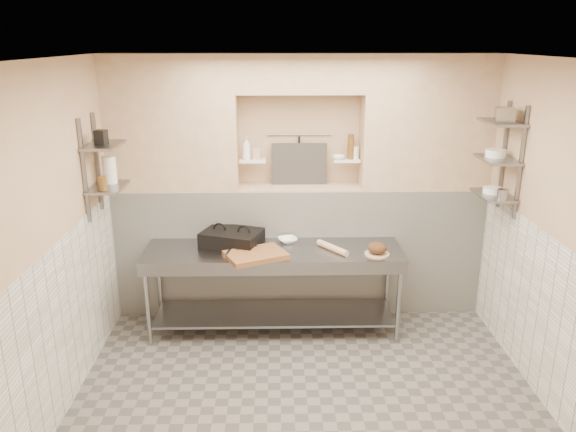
{
  "coord_description": "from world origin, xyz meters",
  "views": [
    {
      "loc": [
        -0.25,
        -4.11,
        2.94
      ],
      "look_at": [
        -0.14,
        0.9,
        1.35
      ],
      "focal_mm": 35.0,
      "sensor_mm": 36.0,
      "label": 1
    }
  ],
  "objects_px": {
    "panini_press": "(232,238)",
    "jug_left": "(110,170)",
    "mixing_bowl": "(288,240)",
    "bowl_alcove": "(338,157)",
    "cutting_board": "(256,255)",
    "bread_loaf": "(377,248)",
    "rolling_pin": "(332,248)",
    "prep_table": "(274,274)",
    "bottle_soap": "(246,148)"
  },
  "relations": [
    {
      "from": "bowl_alcove",
      "to": "mixing_bowl",
      "type": "bearing_deg",
      "value": -148.7
    },
    {
      "from": "panini_press",
      "to": "jug_left",
      "type": "bearing_deg",
      "value": -151.52
    },
    {
      "from": "panini_press",
      "to": "jug_left",
      "type": "relative_size",
      "value": 2.63
    },
    {
      "from": "bread_loaf",
      "to": "bottle_soap",
      "type": "height_order",
      "value": "bottle_soap"
    },
    {
      "from": "panini_press",
      "to": "jug_left",
      "type": "xyz_separation_m",
      "value": [
        -1.13,
        -0.17,
        0.76
      ]
    },
    {
      "from": "mixing_bowl",
      "to": "bowl_alcove",
      "type": "distance_m",
      "value": 1.03
    },
    {
      "from": "panini_press",
      "to": "rolling_pin",
      "type": "relative_size",
      "value": 1.63
    },
    {
      "from": "panini_press",
      "to": "mixing_bowl",
      "type": "relative_size",
      "value": 3.48
    },
    {
      "from": "cutting_board",
      "to": "jug_left",
      "type": "xyz_separation_m",
      "value": [
        -1.39,
        0.17,
        0.82
      ]
    },
    {
      "from": "mixing_bowl",
      "to": "jug_left",
      "type": "xyz_separation_m",
      "value": [
        -1.71,
        -0.25,
        0.82
      ]
    },
    {
      "from": "panini_press",
      "to": "bread_loaf",
      "type": "xyz_separation_m",
      "value": [
        1.45,
        -0.3,
        -0.01
      ]
    },
    {
      "from": "mixing_bowl",
      "to": "bowl_alcove",
      "type": "relative_size",
      "value": 1.45
    },
    {
      "from": "cutting_board",
      "to": "bread_loaf",
      "type": "height_order",
      "value": "bread_loaf"
    },
    {
      "from": "prep_table",
      "to": "panini_press",
      "type": "xyz_separation_m",
      "value": [
        -0.43,
        0.15,
        0.34
      ]
    },
    {
      "from": "cutting_board",
      "to": "bread_loaf",
      "type": "relative_size",
      "value": 2.96
    },
    {
      "from": "cutting_board",
      "to": "bottle_soap",
      "type": "distance_m",
      "value": 1.19
    },
    {
      "from": "panini_press",
      "to": "bowl_alcove",
      "type": "xyz_separation_m",
      "value": [
        1.12,
        0.41,
        0.76
      ]
    },
    {
      "from": "jug_left",
      "to": "cutting_board",
      "type": "bearing_deg",
      "value": -6.89
    },
    {
      "from": "panini_press",
      "to": "bowl_alcove",
      "type": "distance_m",
      "value": 1.41
    },
    {
      "from": "cutting_board",
      "to": "mixing_bowl",
      "type": "xyz_separation_m",
      "value": [
        0.32,
        0.42,
        -0.0
      ]
    },
    {
      "from": "mixing_bowl",
      "to": "bottle_soap",
      "type": "bearing_deg",
      "value": 141.0
    },
    {
      "from": "bottle_soap",
      "to": "bowl_alcove",
      "type": "relative_size",
      "value": 1.82
    },
    {
      "from": "prep_table",
      "to": "jug_left",
      "type": "distance_m",
      "value": 1.91
    },
    {
      "from": "bread_loaf",
      "to": "bowl_alcove",
      "type": "height_order",
      "value": "bowl_alcove"
    },
    {
      "from": "panini_press",
      "to": "bottle_soap",
      "type": "relative_size",
      "value": 2.78
    },
    {
      "from": "mixing_bowl",
      "to": "jug_left",
      "type": "relative_size",
      "value": 0.76
    },
    {
      "from": "rolling_pin",
      "to": "bottle_soap",
      "type": "distance_m",
      "value": 1.39
    },
    {
      "from": "rolling_pin",
      "to": "bowl_alcove",
      "type": "distance_m",
      "value": 1.0
    },
    {
      "from": "panini_press",
      "to": "bowl_alcove",
      "type": "height_order",
      "value": "bowl_alcove"
    },
    {
      "from": "bread_loaf",
      "to": "bowl_alcove",
      "type": "xyz_separation_m",
      "value": [
        -0.33,
        0.7,
        0.76
      ]
    },
    {
      "from": "prep_table",
      "to": "jug_left",
      "type": "relative_size",
      "value": 10.03
    },
    {
      "from": "cutting_board",
      "to": "bread_loaf",
      "type": "distance_m",
      "value": 1.2
    },
    {
      "from": "panini_press",
      "to": "bread_loaf",
      "type": "bearing_deg",
      "value": 8.17
    },
    {
      "from": "mixing_bowl",
      "to": "bottle_soap",
      "type": "distance_m",
      "value": 1.06
    },
    {
      "from": "rolling_pin",
      "to": "mixing_bowl",
      "type": "bearing_deg",
      "value": 150.03
    },
    {
      "from": "mixing_bowl",
      "to": "bowl_alcove",
      "type": "xyz_separation_m",
      "value": [
        0.55,
        0.33,
        0.81
      ]
    },
    {
      "from": "rolling_pin",
      "to": "jug_left",
      "type": "distance_m",
      "value": 2.3
    },
    {
      "from": "cutting_board",
      "to": "bread_loaf",
      "type": "bearing_deg",
      "value": 2.26
    },
    {
      "from": "mixing_bowl",
      "to": "rolling_pin",
      "type": "xyz_separation_m",
      "value": [
        0.45,
        -0.26,
        0.01
      ]
    },
    {
      "from": "bottle_soap",
      "to": "panini_press",
      "type": "bearing_deg",
      "value": -109.33
    },
    {
      "from": "mixing_bowl",
      "to": "jug_left",
      "type": "height_order",
      "value": "jug_left"
    },
    {
      "from": "cutting_board",
      "to": "mixing_bowl",
      "type": "bearing_deg",
      "value": 52.72
    },
    {
      "from": "bowl_alcove",
      "to": "bread_loaf",
      "type": "bearing_deg",
      "value": -64.97
    },
    {
      "from": "mixing_bowl",
      "to": "bottle_soap",
      "type": "height_order",
      "value": "bottle_soap"
    },
    {
      "from": "cutting_board",
      "to": "bowl_alcove",
      "type": "xyz_separation_m",
      "value": [
        0.87,
        0.75,
        0.81
      ]
    },
    {
      "from": "bread_loaf",
      "to": "jug_left",
      "type": "distance_m",
      "value": 2.7
    },
    {
      "from": "prep_table",
      "to": "bread_loaf",
      "type": "height_order",
      "value": "bread_loaf"
    },
    {
      "from": "bread_loaf",
      "to": "bottle_soap",
      "type": "bearing_deg",
      "value": 151.13
    },
    {
      "from": "bottle_soap",
      "to": "jug_left",
      "type": "distance_m",
      "value": 1.41
    },
    {
      "from": "mixing_bowl",
      "to": "bottle_soap",
      "type": "xyz_separation_m",
      "value": [
        -0.43,
        0.35,
        0.91
      ]
    }
  ]
}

